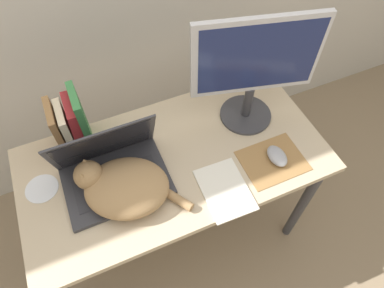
{
  "coord_description": "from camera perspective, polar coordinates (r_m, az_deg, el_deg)",
  "views": [
    {
      "loc": [
        -0.23,
        -0.39,
        1.84
      ],
      "look_at": [
        0.06,
        0.27,
        0.83
      ],
      "focal_mm": 32.0,
      "sensor_mm": 36.0,
      "label": 1
    }
  ],
  "objects": [
    {
      "name": "desk",
      "position": [
        1.41,
        -2.82,
        -4.43
      ],
      "size": [
        1.18,
        0.6,
        0.73
      ],
      "color": "tan",
      "rests_on": "ground_plane"
    },
    {
      "name": "book_row",
      "position": [
        1.36,
        -19.41,
        2.99
      ],
      "size": [
        0.12,
        0.15,
        0.26
      ],
      "color": "olive",
      "rests_on": "desk"
    },
    {
      "name": "notepad",
      "position": [
        1.26,
        5.49,
        -7.59
      ],
      "size": [
        0.17,
        0.24,
        0.01
      ],
      "color": "silver",
      "rests_on": "desk"
    },
    {
      "name": "cat",
      "position": [
        1.23,
        -11.51,
        -6.86
      ],
      "size": [
        0.38,
        0.34,
        0.14
      ],
      "color": "#99754C",
      "rests_on": "desk"
    },
    {
      "name": "mousepad",
      "position": [
        1.36,
        13.29,
        -2.72
      ],
      "size": [
        0.24,
        0.19,
        0.0
      ],
      "color": "olive",
      "rests_on": "desk"
    },
    {
      "name": "ground_plane",
      "position": [
        1.89,
        1.65,
        -21.71
      ],
      "size": [
        12.0,
        12.0,
        0.0
      ],
      "primitive_type": "plane",
      "color": "#847056"
    },
    {
      "name": "cd_disc",
      "position": [
        1.38,
        -23.75,
        -6.81
      ],
      "size": [
        0.12,
        0.12,
        0.0
      ],
      "color": "silver",
      "rests_on": "desk"
    },
    {
      "name": "computer_mouse",
      "position": [
        1.35,
        13.99,
        -1.95
      ],
      "size": [
        0.07,
        0.1,
        0.04
      ],
      "color": "#99999E",
      "rests_on": "mousepad"
    },
    {
      "name": "external_monitor",
      "position": [
        1.29,
        10.41,
        12.39
      ],
      "size": [
        0.46,
        0.22,
        0.48
      ],
      "color": "#333338",
      "rests_on": "desk"
    },
    {
      "name": "laptop",
      "position": [
        1.27,
        -13.05,
        -4.28
      ],
      "size": [
        0.38,
        0.27,
        0.27
      ],
      "color": "#2D2D33",
      "rests_on": "desk"
    }
  ]
}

